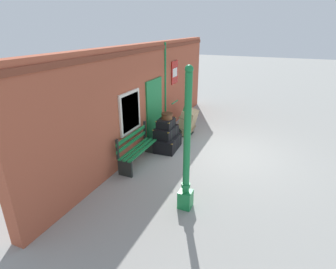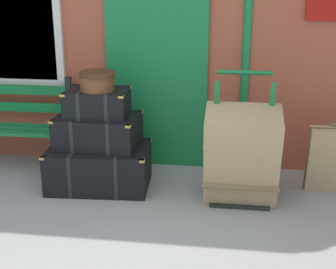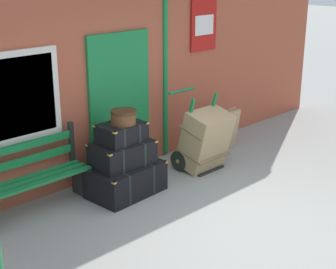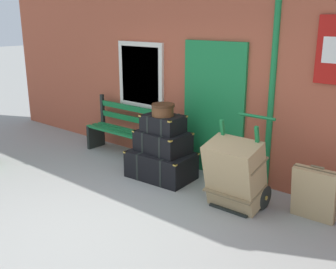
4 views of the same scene
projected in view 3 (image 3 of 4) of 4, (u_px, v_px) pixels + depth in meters
The scene contains 10 objects.
ground_plane at pixel (241, 230), 6.12m from camera, with size 60.00×60.00×0.00m, color gray.
brick_facade at pixel (103, 67), 7.37m from camera, with size 10.40×0.35×3.20m.
platform_bench at pixel (28, 180), 6.41m from camera, with size 1.60×0.43×1.01m.
steamer_trunk_base at pixel (126, 179), 7.01m from camera, with size 1.05×0.71×0.43m.
steamer_trunk_middle at pixel (122, 153), 6.92m from camera, with size 0.83×0.58×0.33m.
steamer_trunk_top at pixel (121, 133), 6.84m from camera, with size 0.62×0.47×0.27m.
round_hatbox at pixel (123, 116), 6.75m from camera, with size 0.35×0.35×0.19m.
porters_trolley at pixel (196, 150), 7.94m from camera, with size 0.71×0.68×1.18m.
large_brown_trunk at pixel (205, 140), 7.75m from camera, with size 0.70×0.64×0.96m.
suitcase_oxblood at pixel (225, 130), 8.64m from camera, with size 0.55×0.25×0.71m.
Camera 3 is at (-4.42, -3.28, 3.04)m, focal length 54.81 mm.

